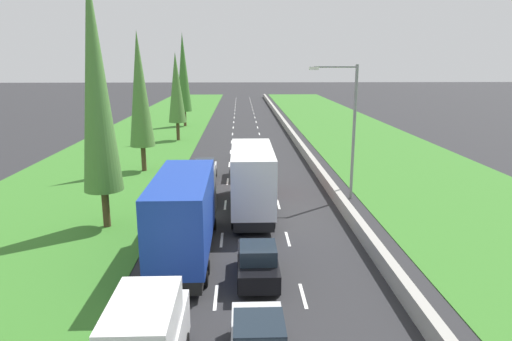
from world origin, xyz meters
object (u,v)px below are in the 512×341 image
at_px(white_box_truck_centre_lane, 252,178).
at_px(poplar_tree_third, 140,90).
at_px(silver_hatchback_left_lane, 205,170).
at_px(poplar_tree_fifth, 183,73).
at_px(teal_hatchback_left_lane, 200,190).
at_px(poplar_tree_fourth, 176,88).
at_px(silver_van_centre_lane, 251,158).
at_px(poplar_tree_second, 96,83).
at_px(black_hatchback_centre_lane, 258,263).
at_px(white_hatchback_centre_lane, 248,151).
at_px(street_light_mast, 349,123).
at_px(blue_box_truck_left_lane, 185,213).

xyz_separation_m(white_box_truck_centre_lane, poplar_tree_third, (-8.99, 11.11, 4.72)).
xyz_separation_m(silver_hatchback_left_lane, poplar_tree_fifth, (-5.24, 31.23, 6.84)).
height_order(teal_hatchback_left_lane, poplar_tree_fourth, poplar_tree_fourth).
height_order(teal_hatchback_left_lane, silver_van_centre_lane, silver_van_centre_lane).
relative_size(teal_hatchback_left_lane, poplar_tree_second, 0.28).
relative_size(black_hatchback_centre_lane, poplar_tree_second, 0.28).
height_order(white_box_truck_centre_lane, white_hatchback_centre_lane, white_box_truck_centre_lane).
distance_m(white_box_truck_centre_lane, poplar_tree_third, 15.05).
distance_m(poplar_tree_third, poplar_tree_fifth, 27.97).
distance_m(silver_van_centre_lane, poplar_tree_second, 16.10).
bearing_deg(black_hatchback_centre_lane, poplar_tree_third, 113.81).
height_order(white_box_truck_centre_lane, poplar_tree_third, poplar_tree_third).
bearing_deg(poplar_tree_fifth, white_hatchback_centre_lane, -69.65).
distance_m(silver_van_centre_lane, street_light_mast, 10.17).
distance_m(silver_hatchback_left_lane, poplar_tree_third, 8.80).
bearing_deg(white_hatchback_centre_lane, poplar_tree_fifth, 110.35).
relative_size(black_hatchback_centre_lane, silver_van_centre_lane, 0.80).
bearing_deg(poplar_tree_second, street_light_mast, 18.54).
xyz_separation_m(poplar_tree_fourth, poplar_tree_fifth, (-0.64, 12.39, 1.47)).
distance_m(teal_hatchback_left_lane, black_hatchback_centre_lane, 11.95).
distance_m(poplar_tree_second, poplar_tree_fifth, 41.54).
bearing_deg(blue_box_truck_left_lane, poplar_tree_third, 107.75).
bearing_deg(silver_van_centre_lane, teal_hatchback_left_lane, -116.09).
xyz_separation_m(silver_hatchback_left_lane, silver_van_centre_lane, (3.70, 1.64, 0.56)).
distance_m(black_hatchback_centre_lane, poplar_tree_second, 12.96).
bearing_deg(white_hatchback_centre_lane, blue_box_truck_left_lane, -98.64).
bearing_deg(white_box_truck_centre_lane, street_light_mast, 20.96).
relative_size(silver_van_centre_lane, poplar_tree_second, 0.35).
relative_size(white_box_truck_centre_lane, poplar_tree_fourth, 0.91).
height_order(white_box_truck_centre_lane, street_light_mast, street_light_mast).
xyz_separation_m(white_hatchback_centre_lane, poplar_tree_third, (-9.01, -4.30, 6.06)).
bearing_deg(street_light_mast, poplar_tree_fifth, 112.67).
xyz_separation_m(poplar_tree_second, street_light_mast, (14.83, 4.97, -2.84)).
xyz_separation_m(silver_van_centre_lane, street_light_mast, (6.33, -6.97, 3.83)).
relative_size(white_box_truck_centre_lane, white_hatchback_centre_lane, 2.41).
bearing_deg(blue_box_truck_left_lane, white_hatchback_centre_lane, 81.36).
relative_size(teal_hatchback_left_lane, poplar_tree_fourth, 0.38).
bearing_deg(white_box_truck_centre_lane, silver_van_centre_lane, 88.88).
height_order(teal_hatchback_left_lane, white_box_truck_centre_lane, white_box_truck_centre_lane).
distance_m(silver_hatchback_left_lane, poplar_tree_fourth, 20.13).
bearing_deg(white_box_truck_centre_lane, poplar_tree_fourth, 106.93).
xyz_separation_m(poplar_tree_fifth, street_light_mast, (15.27, -36.57, -2.44)).
distance_m(black_hatchback_centre_lane, silver_van_centre_lane, 18.76).
bearing_deg(poplar_tree_fifth, silver_hatchback_left_lane, -80.48).
relative_size(white_box_truck_centre_lane, poplar_tree_fifth, 0.71).
height_order(poplar_tree_second, poplar_tree_fourth, poplar_tree_second).
bearing_deg(poplar_tree_fourth, poplar_tree_second, -90.38).
height_order(white_hatchback_centre_lane, street_light_mast, street_light_mast).
height_order(silver_hatchback_left_lane, white_hatchback_centre_lane, same).
distance_m(poplar_tree_second, poplar_tree_third, 13.65).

